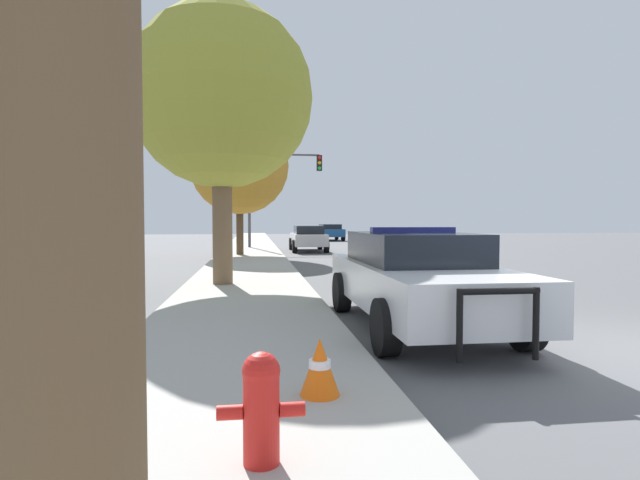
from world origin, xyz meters
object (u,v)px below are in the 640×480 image
tree_sidewalk_mid (239,165)px  tree_sidewalk_near (221,97)px  traffic_cone (320,366)px  traffic_light (278,180)px  car_background_distant (330,232)px  police_car (416,277)px  car_background_midblock (308,238)px  fire_hydrant (261,404)px

tree_sidewalk_mid → tree_sidewalk_near: size_ratio=0.93×
traffic_cone → tree_sidewalk_near: bearing=99.4°
traffic_light → car_background_distant: size_ratio=1.21×
car_background_distant → tree_sidewalk_near: bearing=-105.3°
car_background_distant → tree_sidewalk_near: tree_sidewalk_near is taller
tree_sidewalk_mid → police_car: bearing=-78.3°
traffic_light → tree_sidewalk_near: bearing=-97.4°
traffic_light → car_background_distant: (4.84, 12.18, -3.27)m
traffic_light → car_background_midblock: bearing=-53.4°
car_background_midblock → tree_sidewalk_near: 15.39m
tree_sidewalk_mid → traffic_cone: bearing=-86.3°
police_car → car_background_midblock: bearing=-91.3°
fire_hydrant → car_background_distant: (6.20, 37.76, 0.22)m
fire_hydrant → car_background_distant: car_background_distant is taller
tree_sidewalk_mid → car_background_midblock: bearing=48.5°
police_car → car_background_midblock: 19.20m
tree_sidewalk_near → traffic_cone: tree_sidewalk_near is taller
traffic_light → tree_sidewalk_near: size_ratio=0.81×
tree_sidewalk_mid → traffic_cone: tree_sidewalk_mid is taller
traffic_cone → car_background_distant: bearing=81.2°
traffic_light → car_background_distant: traffic_light is taller
car_background_midblock → tree_sidewalk_near: tree_sidewalk_near is taller
car_background_midblock → traffic_cone: size_ratio=9.04×
traffic_light → traffic_cone: traffic_light is taller
fire_hydrant → traffic_cone: 1.29m
police_car → traffic_light: (-1.12, 21.22, 3.21)m
traffic_light → traffic_cone: size_ratio=10.72×
police_car → tree_sidewalk_near: size_ratio=0.76×
tree_sidewalk_mid → tree_sidewalk_near: (-0.13, -10.47, 0.47)m
police_car → car_background_distant: 33.60m
car_background_distant → tree_sidewalk_near: (-6.99, -28.64, 3.88)m
police_car → tree_sidewalk_mid: 15.89m
fire_hydrant → car_background_distant: 38.27m
police_car → tree_sidewalk_near: 6.91m
tree_sidewalk_near → traffic_cone: size_ratio=13.16×
police_car → car_background_midblock: police_car is taller
car_background_distant → traffic_cone: car_background_distant is taller
police_car → traffic_light: size_ratio=0.93×
tree_sidewalk_mid → traffic_cone: (1.20, -18.41, -3.75)m
fire_hydrant → tree_sidewalk_mid: bearing=92.0°
police_car → tree_sidewalk_near: (-3.27, 4.75, 3.81)m
car_background_distant → tree_sidewalk_mid: size_ratio=0.72×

